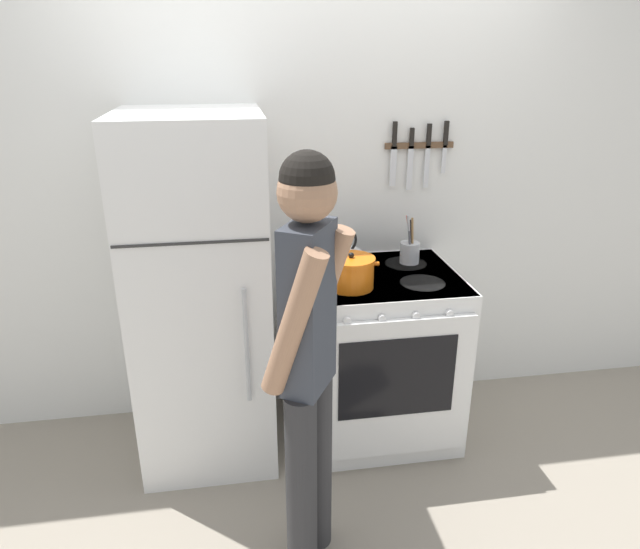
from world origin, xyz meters
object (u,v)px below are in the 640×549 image
at_px(dutch_oven_pot, 351,272).
at_px(person, 308,353).
at_px(refrigerator, 201,295).
at_px(stove_range, 378,355).
at_px(utensil_jar, 410,251).
at_px(tea_kettle, 342,256).

xyz_separation_m(dutch_oven_pot, person, (-0.30, -0.69, -0.03)).
bearing_deg(refrigerator, stove_range, -1.56).
bearing_deg(dutch_oven_pot, refrigerator, 169.24).
bearing_deg(person, refrigerator, 57.26).
bearing_deg(dutch_oven_pot, utensil_jar, 36.50).
bearing_deg(person, utensil_jar, -4.86).
relative_size(tea_kettle, person, 0.15).
bearing_deg(refrigerator, person, -63.19).
distance_m(refrigerator, tea_kettle, 0.76).
relative_size(stove_range, dutch_oven_pot, 3.36).
relative_size(stove_range, person, 0.54).
relative_size(stove_range, tea_kettle, 3.60).
distance_m(dutch_oven_pot, person, 0.75).
bearing_deg(utensil_jar, stove_range, -139.55).
distance_m(stove_range, person, 1.06).
relative_size(utensil_jar, person, 0.16).
xyz_separation_m(utensil_jar, person, (-0.69, -0.98, -0.02)).
xyz_separation_m(dutch_oven_pot, utensil_jar, (0.39, 0.29, -0.01)).
bearing_deg(person, dutch_oven_pot, 6.61).
relative_size(dutch_oven_pot, tea_kettle, 1.07).
relative_size(stove_range, utensil_jar, 3.35).
bearing_deg(tea_kettle, utensil_jar, 0.92).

